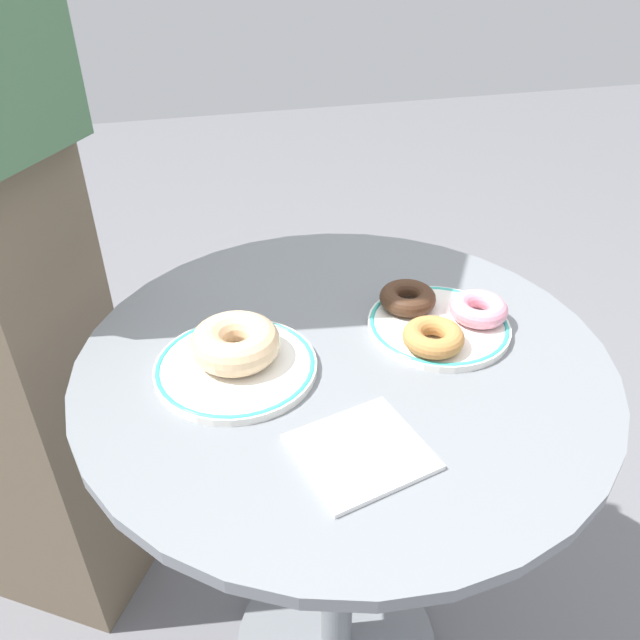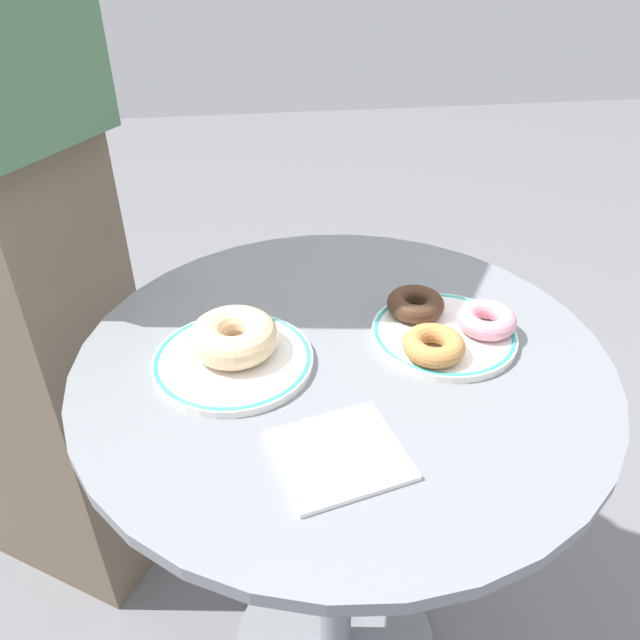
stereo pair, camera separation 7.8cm
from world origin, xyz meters
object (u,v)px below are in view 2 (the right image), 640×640
object	(u,v)px
cafe_table	(339,480)
paper_napkin	(339,455)
donut_pink_frosted	(486,320)
donut_old_fashioned	(434,345)
plate_right	(444,334)
donut_chocolate	(415,304)
donut_glazed	(234,337)
plate_left	(233,358)

from	to	relation	value
cafe_table	paper_napkin	distance (m)	0.29
donut_pink_frosted	donut_old_fashioned	xyz separation A→B (m)	(-0.08, -0.04, 0.00)
cafe_table	plate_right	distance (m)	0.28
donut_chocolate	donut_old_fashioned	world-z (taller)	same
donut_chocolate	paper_napkin	bearing A→B (deg)	-120.65
plate_right	donut_chocolate	distance (m)	0.06
plate_right	donut_pink_frosted	size ratio (longest dim) A/B	2.44
cafe_table	plate_right	world-z (taller)	plate_right
cafe_table	donut_glazed	bearing A→B (deg)	174.85
plate_left	donut_glazed	size ratio (longest dim) A/B	1.80
donut_pink_frosted	plate_left	bearing A→B (deg)	-177.32
plate_left	donut_pink_frosted	world-z (taller)	donut_pink_frosted
donut_pink_frosted	donut_chocolate	distance (m)	0.10
paper_napkin	donut_pink_frosted	bearing A→B (deg)	40.20
cafe_table	plate_left	bearing A→B (deg)	178.82
donut_old_fashioned	plate_left	bearing A→B (deg)	173.28
plate_left	donut_old_fashioned	distance (m)	0.25
paper_napkin	donut_old_fashioned	bearing A→B (deg)	45.93
donut_pink_frosted	donut_chocolate	bearing A→B (deg)	148.99
plate_right	donut_old_fashioned	world-z (taller)	donut_old_fashioned
donut_chocolate	donut_old_fashioned	size ratio (longest dim) A/B	1.00
plate_left	donut_pink_frosted	distance (m)	0.33
donut_old_fashioned	paper_napkin	world-z (taller)	donut_old_fashioned
donut_pink_frosted	plate_right	bearing A→B (deg)	177.90
donut_pink_frosted	donut_chocolate	xyz separation A→B (m)	(-0.08, 0.05, 0.00)
cafe_table	plate_left	xyz separation A→B (m)	(-0.14, 0.00, 0.24)
donut_chocolate	donut_old_fashioned	xyz separation A→B (m)	(-0.00, -0.09, 0.00)
plate_left	plate_right	size ratio (longest dim) A/B	1.05
donut_glazed	paper_napkin	bearing A→B (deg)	-60.38
donut_glazed	donut_pink_frosted	world-z (taller)	donut_glazed
plate_right	donut_glazed	distance (m)	0.27
cafe_table	plate_left	size ratio (longest dim) A/B	3.55
plate_left	donut_pink_frosted	xyz separation A→B (m)	(0.33, 0.02, 0.02)
donut_glazed	donut_pink_frosted	xyz separation A→B (m)	(0.33, 0.01, -0.01)
donut_old_fashioned	paper_napkin	size ratio (longest dim) A/B	0.60
paper_napkin	plate_left	bearing A→B (deg)	121.65
cafe_table	donut_glazed	world-z (taller)	donut_glazed
plate_left	paper_napkin	size ratio (longest dim) A/B	1.54
cafe_table	plate_left	world-z (taller)	plate_left
donut_old_fashioned	donut_pink_frosted	bearing A→B (deg)	27.99
donut_old_fashioned	donut_glazed	bearing A→B (deg)	171.05
cafe_table	donut_old_fashioned	world-z (taller)	donut_old_fashioned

